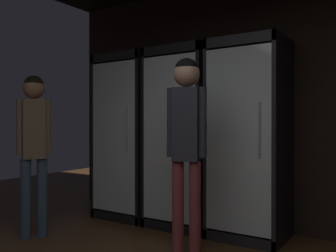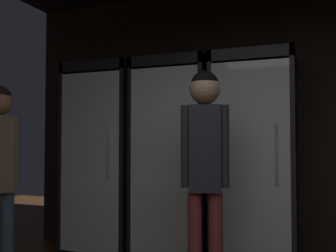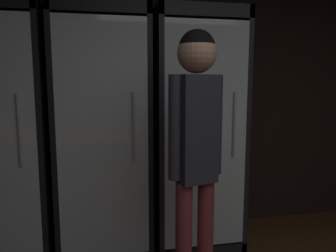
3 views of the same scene
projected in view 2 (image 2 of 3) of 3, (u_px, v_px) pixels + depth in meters
The scene contains 5 objects.
wall_back at pixel (302, 121), 3.68m from camera, with size 6.00×0.06×2.80m, color black.
cooler_far_left at pixel (108, 162), 4.05m from camera, with size 0.73×0.66×2.00m.
cooler_left at pixel (176, 164), 3.78m from camera, with size 0.73×0.66×2.00m.
cooler_center at pixel (256, 165), 3.51m from camera, with size 0.73×0.66×2.00m.
shopper_near at pixel (205, 155), 2.75m from camera, with size 0.34×0.23×1.71m.
Camera 2 is at (0.07, -0.87, 1.20)m, focal length 40.79 mm.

